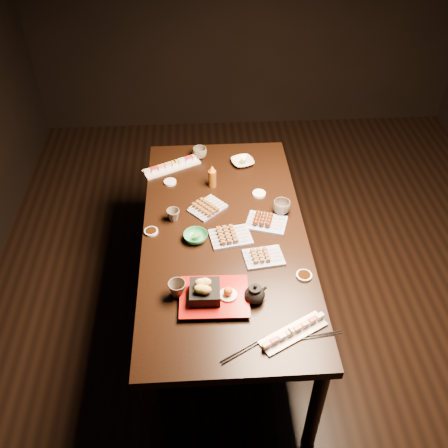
{
  "coord_description": "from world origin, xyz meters",
  "views": [
    {
      "loc": [
        -0.5,
        -2.01,
        2.61
      ],
      "look_at": [
        -0.38,
        0.06,
        0.77
      ],
      "focal_mm": 40.0,
      "sensor_mm": 36.0,
      "label": 1
    }
  ],
  "objects_px": {
    "sushi_platter_far": "(171,165)",
    "sushi_platter_near": "(293,331)",
    "dining_table": "(224,279)",
    "teacup_far_right": "(200,153)",
    "yakitori_plate_right": "(264,255)",
    "teapot": "(255,293)",
    "condiment_bottle": "(212,176)",
    "tempura_tray": "(214,291)",
    "teacup_near_left": "(177,289)",
    "edamame_bowl_cream": "(243,162)",
    "yakitori_plate_left": "(208,206)",
    "edamame_bowl_green": "(196,237)",
    "teacup_mid_right": "(282,207)",
    "yakitori_plate_center": "(231,234)",
    "teacup_far_left": "(173,215)"
  },
  "relations": [
    {
      "from": "sushi_platter_far",
      "to": "sushi_platter_near",
      "type": "bearing_deg",
      "value": 86.99
    },
    {
      "from": "tempura_tray",
      "to": "teacup_far_right",
      "type": "bearing_deg",
      "value": 93.52
    },
    {
      "from": "sushi_platter_near",
      "to": "edamame_bowl_cream",
      "type": "bearing_deg",
      "value": 66.6
    },
    {
      "from": "teacup_far_left",
      "to": "condiment_bottle",
      "type": "xyz_separation_m",
      "value": [
        0.23,
        0.3,
        0.04
      ]
    },
    {
      "from": "sushi_platter_near",
      "to": "tempura_tray",
      "type": "bearing_deg",
      "value": 119.24
    },
    {
      "from": "edamame_bowl_green",
      "to": "teacup_far_right",
      "type": "xyz_separation_m",
      "value": [
        0.04,
        0.79,
        0.02
      ]
    },
    {
      "from": "edamame_bowl_cream",
      "to": "dining_table",
      "type": "bearing_deg",
      "value": -103.48
    },
    {
      "from": "teacup_far_right",
      "to": "teapot",
      "type": "bearing_deg",
      "value": -79.22
    },
    {
      "from": "tempura_tray",
      "to": "teacup_far_right",
      "type": "xyz_separation_m",
      "value": [
        -0.04,
        1.22,
        -0.02
      ]
    },
    {
      "from": "dining_table",
      "to": "yakitori_plate_right",
      "type": "relative_size",
      "value": 8.95
    },
    {
      "from": "sushi_platter_near",
      "to": "yakitori_plate_right",
      "type": "relative_size",
      "value": 1.64
    },
    {
      "from": "teapot",
      "to": "edamame_bowl_green",
      "type": "bearing_deg",
      "value": 94.39
    },
    {
      "from": "yakitori_plate_center",
      "to": "yakitori_plate_right",
      "type": "bearing_deg",
      "value": -55.61
    },
    {
      "from": "teacup_near_left",
      "to": "sushi_platter_near",
      "type": "bearing_deg",
      "value": -26.66
    },
    {
      "from": "teapot",
      "to": "condiment_bottle",
      "type": "relative_size",
      "value": 0.79
    },
    {
      "from": "teapot",
      "to": "teacup_far_right",
      "type": "bearing_deg",
      "value": 73.15
    },
    {
      "from": "edamame_bowl_cream",
      "to": "teacup_mid_right",
      "type": "xyz_separation_m",
      "value": [
        0.18,
        -0.5,
        0.02
      ]
    },
    {
      "from": "yakitori_plate_center",
      "to": "teapot",
      "type": "distance_m",
      "value": 0.45
    },
    {
      "from": "yakitori_plate_right",
      "to": "tempura_tray",
      "type": "distance_m",
      "value": 0.38
    },
    {
      "from": "teacup_far_right",
      "to": "edamame_bowl_cream",
      "type": "bearing_deg",
      "value": -18.82
    },
    {
      "from": "yakitori_plate_center",
      "to": "teacup_far_left",
      "type": "height_order",
      "value": "teacup_far_left"
    },
    {
      "from": "yakitori_plate_left",
      "to": "edamame_bowl_green",
      "type": "distance_m",
      "value": 0.26
    },
    {
      "from": "sushi_platter_near",
      "to": "yakitori_plate_center",
      "type": "distance_m",
      "value": 0.69
    },
    {
      "from": "edamame_bowl_green",
      "to": "teacup_far_left",
      "type": "xyz_separation_m",
      "value": [
        -0.12,
        0.17,
        0.01
      ]
    },
    {
      "from": "teacup_near_left",
      "to": "teacup_far_left",
      "type": "bearing_deg",
      "value": 92.96
    },
    {
      "from": "teacup_far_right",
      "to": "condiment_bottle",
      "type": "bearing_deg",
      "value": -77.41
    },
    {
      "from": "tempura_tray",
      "to": "teapot",
      "type": "bearing_deg",
      "value": -2.22
    },
    {
      "from": "dining_table",
      "to": "teacup_far_left",
      "type": "xyz_separation_m",
      "value": [
        -0.28,
        0.13,
        0.41
      ]
    },
    {
      "from": "sushi_platter_far",
      "to": "teacup_far_left",
      "type": "bearing_deg",
      "value": 66.18
    },
    {
      "from": "teacup_far_left",
      "to": "condiment_bottle",
      "type": "relative_size",
      "value": 0.5
    },
    {
      "from": "teacup_near_left",
      "to": "teacup_far_right",
      "type": "height_order",
      "value": "teacup_near_left"
    },
    {
      "from": "yakitori_plate_right",
      "to": "teacup_far_right",
      "type": "bearing_deg",
      "value": 100.47
    },
    {
      "from": "dining_table",
      "to": "teacup_mid_right",
      "type": "height_order",
      "value": "teacup_mid_right"
    },
    {
      "from": "dining_table",
      "to": "teacup_far_right",
      "type": "relative_size",
      "value": 19.11
    },
    {
      "from": "tempura_tray",
      "to": "yakitori_plate_right",
      "type": "bearing_deg",
      "value": 45.83
    },
    {
      "from": "edamame_bowl_green",
      "to": "teacup_far_right",
      "type": "height_order",
      "value": "teacup_far_right"
    },
    {
      "from": "yakitori_plate_center",
      "to": "teacup_far_right",
      "type": "relative_size",
      "value": 2.33
    },
    {
      "from": "edamame_bowl_green",
      "to": "teacup_mid_right",
      "type": "distance_m",
      "value": 0.53
    },
    {
      "from": "sushi_platter_far",
      "to": "condiment_bottle",
      "type": "distance_m",
      "value": 0.33
    },
    {
      "from": "tempura_tray",
      "to": "teacup_near_left",
      "type": "relative_size",
      "value": 3.76
    },
    {
      "from": "yakitori_plate_right",
      "to": "tempura_tray",
      "type": "relative_size",
      "value": 0.61
    },
    {
      "from": "yakitori_plate_left",
      "to": "edamame_bowl_cream",
      "type": "bearing_deg",
      "value": 19.64
    },
    {
      "from": "yakitori_plate_center",
      "to": "teacup_mid_right",
      "type": "height_order",
      "value": "teacup_mid_right"
    },
    {
      "from": "teacup_far_left",
      "to": "teapot",
      "type": "height_order",
      "value": "teapot"
    },
    {
      "from": "yakitori_plate_right",
      "to": "edamame_bowl_cream",
      "type": "bearing_deg",
      "value": 84.78
    },
    {
      "from": "edamame_bowl_green",
      "to": "teapot",
      "type": "relative_size",
      "value": 1.1
    },
    {
      "from": "sushi_platter_far",
      "to": "teacup_far_left",
      "type": "relative_size",
      "value": 5.02
    },
    {
      "from": "yakitori_plate_center",
      "to": "edamame_bowl_green",
      "type": "distance_m",
      "value": 0.19
    },
    {
      "from": "yakitori_plate_right",
      "to": "edamame_bowl_cream",
      "type": "height_order",
      "value": "yakitori_plate_right"
    },
    {
      "from": "teacup_far_left",
      "to": "teacup_far_right",
      "type": "xyz_separation_m",
      "value": [
        0.16,
        0.62,
        0.0
      ]
    }
  ]
}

